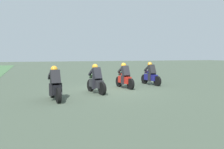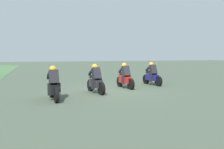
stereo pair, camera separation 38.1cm
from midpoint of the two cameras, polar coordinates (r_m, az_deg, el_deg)
The scene contains 5 objects.
ground_plane at distance 13.32m, azimuth 0.50°, elevation -3.84°, with size 120.00×120.00×0.00m, color #445141.
rider_lane_a at distance 15.94m, azimuth 10.23°, elevation -0.25°, with size 2.04×0.59×1.51m.
rider_lane_b at distance 14.25m, azimuth 3.92°, elevation -0.77°, with size 2.04×0.58×1.51m.
rider_lane_c at distance 12.41m, azimuth -3.04°, elevation -1.58°, with size 2.03×0.61×1.51m.
rider_lane_d at distance 10.75m, azimuth -12.77°, elevation -2.67°, with size 2.04×0.55×1.51m.
Camera 2 is at (-12.57, 3.96, 1.99)m, focal length 38.30 mm.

